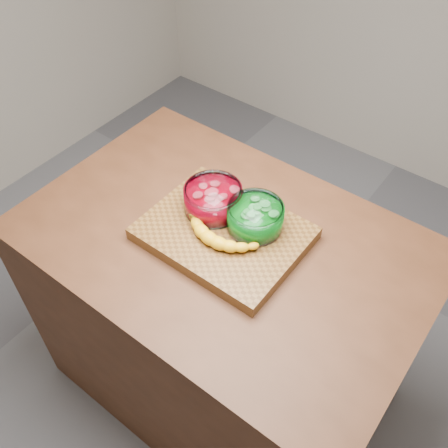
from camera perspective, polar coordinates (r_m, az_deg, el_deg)
The scene contains 6 objects.
ground at distance 2.22m, azimuth 0.00°, elevation -17.21°, with size 3.50×3.50×0.00m, color #5E5E63.
counter at distance 1.83m, azimuth 0.00°, elevation -11.01°, with size 1.20×0.80×0.90m, color #4C2917.
cutting_board at distance 1.45m, azimuth 0.00°, elevation -1.08°, with size 0.45×0.35×0.04m, color brown.
bowl_red at distance 1.46m, azimuth -1.24°, elevation 2.81°, with size 0.17×0.17×0.08m.
bowl_green at distance 1.42m, azimuth 3.58°, elevation 0.77°, with size 0.16×0.16×0.08m.
banana at distance 1.40m, azimuth -0.65°, elevation -0.87°, with size 0.28×0.13×0.04m, color yellow, non-canonical shape.
Camera 1 is at (0.59, -0.77, 2.00)m, focal length 40.00 mm.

